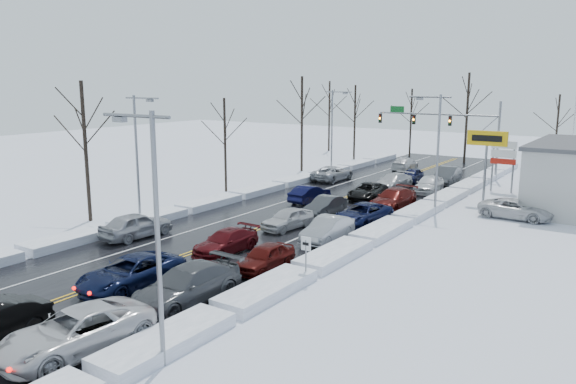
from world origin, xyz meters
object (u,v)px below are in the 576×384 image
Objects in this scene: flagpole at (576,124)px; oncoming_car_0 at (310,202)px; tires_plus_sign at (487,143)px; traffic_signal_mast at (449,124)px.

oncoming_car_0 is (-16.85, -21.67, -5.93)m from flagpole.
tires_plus_sign is at bearing -144.94° from oncoming_car_0.
tires_plus_sign is (7.05, -12.00, -0.49)m from traffic_signal_mast.
traffic_signal_mast reaches higher than oncoming_car_0.
tires_plus_sign is 15.23m from oncoming_car_0.
traffic_signal_mast is at bearing -170.27° from flagpole.
tires_plus_sign is 1.38× the size of oncoming_car_0.
oncoming_car_0 is (-12.18, -7.66, -4.99)m from tires_plus_sign.
traffic_signal_mast is 1.33× the size of flagpole.
flagpole is (4.67, 14.01, 0.93)m from tires_plus_sign.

